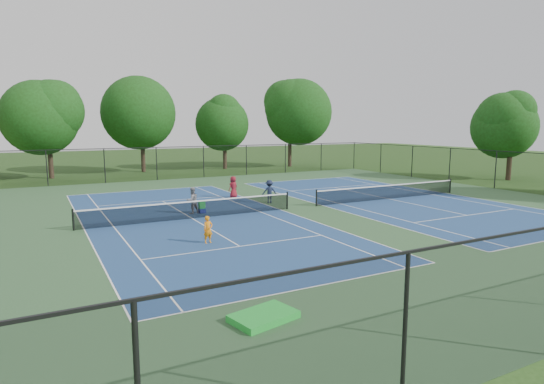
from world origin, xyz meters
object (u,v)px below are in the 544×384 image
bystander_b (269,192)px  ball_crate (202,211)px  tree_back_b (141,110)px  tree_back_c (224,120)px  tree_back_a (47,114)px  ball_hopper (202,205)px  bystander_c (233,187)px  tree_back_d (290,109)px  child_player (208,230)px  tree_side_f (512,122)px  instructor (192,200)px

bystander_b → ball_crate: bearing=30.9°
tree_back_b → tree_back_c: bearing=-6.3°
tree_back_a → tree_back_c: bearing=3.2°
ball_hopper → bystander_c: bearing=48.4°
tree_back_c → ball_crate: 26.67m
tree_back_b → tree_back_c: tree_back_b is taller
tree_back_c → tree_back_d: (8.00, -1.00, 1.34)m
child_player → tree_side_f: bearing=5.4°
ball_crate → bystander_b: bearing=12.9°
tree_back_d → tree_back_a: bearing=-180.0°
bystander_b → bystander_c: bearing=-50.5°
tree_back_c → ball_crate: bearing=-114.9°
tree_back_a → tree_side_f: (37.00, -21.00, -0.79)m
tree_side_f → instructor: (-30.54, -1.63, -4.48)m
tree_side_f → bystander_b: (-24.99, -0.56, -4.50)m
tree_back_b → tree_side_f: (28.00, -23.00, -1.34)m
tree_back_b → child_player: tree_back_b is taller
tree_side_f → instructor: tree_side_f is taller
tree_back_a → tree_side_f: size_ratio=1.13×
tree_side_f → child_player: 33.35m
tree_back_c → tree_side_f: size_ratio=1.03×
tree_side_f → instructor: size_ratio=5.28×
tree_back_d → ball_hopper: size_ratio=24.10×
tree_back_b → tree_side_f: size_ratio=1.24×
tree_back_d → tree_side_f: 23.76m
ball_crate → ball_hopper: 0.35m
child_player → bystander_c: (5.76, 10.79, 0.15)m
bystander_b → tree_back_a: bearing=-42.9°
instructor → child_player: bearing=64.9°
instructor → tree_back_b: bearing=-108.7°
tree_side_f → ball_crate: 30.48m
tree_back_a → bystander_c: size_ratio=6.07×
tree_back_c → ball_hopper: tree_back_c is taller
instructor → ball_hopper: size_ratio=3.57×
bystander_b → ball_hopper: 5.14m
tree_back_b → tree_side_f: 36.26m
tree_back_a → child_player: bearing=-80.3°
tree_back_a → instructor: tree_back_a is taller
tree_back_b → ball_crate: tree_back_b is taller
tree_back_a → ball_hopper: size_ratio=21.28×
tree_back_c → tree_back_b: bearing=173.7°
tree_side_f → child_player: tree_side_f is taller
tree_back_b → tree_back_d: tree_back_d is taller
tree_back_a → tree_back_d: (26.00, 0.00, 0.79)m
tree_side_f → ball_hopper: tree_side_f is taller
tree_back_c → tree_side_f: 29.07m
tree_back_a → bystander_b: bearing=-60.9°
tree_back_a → ball_hopper: tree_back_a is taller
instructor → ball_crate: bearing=159.0°
child_player → bystander_b: (6.99, 7.69, 0.16)m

